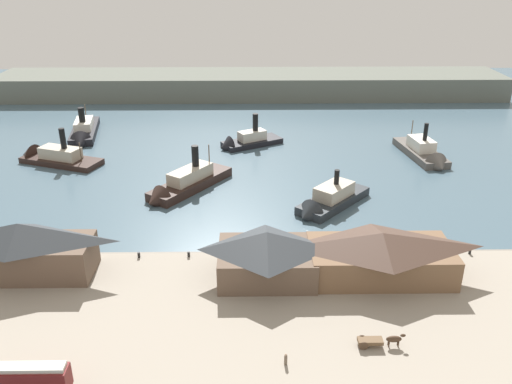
{
  "coord_description": "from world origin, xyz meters",
  "views": [
    {
      "loc": [
        -0.81,
        -80.67,
        46.7
      ],
      "look_at": [
        0.63,
        19.07,
        2.0
      ],
      "focal_mm": 37.13,
      "sensor_mm": 36.0,
      "label": 1
    }
  ],
  "objects_px": {
    "ferry_shed_customs_shed": "(22,249)",
    "ferry_departing_north": "(183,185)",
    "mooring_post_center_east": "(189,254)",
    "ferry_approaching_west": "(51,157)",
    "mooring_post_center_west": "(470,251)",
    "street_tram": "(24,378)",
    "pedestrian_standing_center": "(286,359)",
    "ferry_shed_central_terminal": "(267,254)",
    "ferry_shed_west_terminal": "(381,254)",
    "ferry_moored_east": "(83,132)",
    "mooring_post_east": "(139,255)",
    "ferry_mid_harbor": "(244,142)",
    "ferry_outer_harbor": "(425,154)",
    "ferry_near_quay": "(327,202)",
    "horse_cart": "(379,340)"
  },
  "relations": [
    {
      "from": "ferry_outer_harbor",
      "to": "mooring_post_center_west",
      "type": "bearing_deg",
      "value": -98.67
    },
    {
      "from": "ferry_approaching_west",
      "to": "ferry_near_quay",
      "type": "distance_m",
      "value": 70.09
    },
    {
      "from": "mooring_post_east",
      "to": "ferry_departing_north",
      "type": "xyz_separation_m",
      "value": [
        4.04,
        29.13,
        -0.01
      ]
    },
    {
      "from": "ferry_departing_north",
      "to": "ferry_outer_harbor",
      "type": "distance_m",
      "value": 61.28
    },
    {
      "from": "pedestrian_standing_center",
      "to": "ferry_outer_harbor",
      "type": "relative_size",
      "value": 0.07
    },
    {
      "from": "ferry_mid_harbor",
      "to": "ferry_departing_north",
      "type": "xyz_separation_m",
      "value": [
        -13.05,
        -29.61,
        0.35
      ]
    },
    {
      "from": "ferry_shed_customs_shed",
      "to": "street_tram",
      "type": "distance_m",
      "value": 26.96
    },
    {
      "from": "ferry_shed_central_terminal",
      "to": "mooring_post_center_west",
      "type": "xyz_separation_m",
      "value": [
        34.12,
        6.21,
        -3.48
      ]
    },
    {
      "from": "pedestrian_standing_center",
      "to": "mooring_post_center_west",
      "type": "height_order",
      "value": "pedestrian_standing_center"
    },
    {
      "from": "street_tram",
      "to": "ferry_mid_harbor",
      "type": "distance_m",
      "value": 91.87
    },
    {
      "from": "ferry_mid_harbor",
      "to": "ferry_approaching_west",
      "type": "distance_m",
      "value": 48.96
    },
    {
      "from": "ferry_shed_central_terminal",
      "to": "mooring_post_center_east",
      "type": "distance_m",
      "value": 14.47
    },
    {
      "from": "ferry_shed_customs_shed",
      "to": "ferry_mid_harbor",
      "type": "xyz_separation_m",
      "value": [
        33.68,
        63.48,
        -4.4
      ]
    },
    {
      "from": "ferry_moored_east",
      "to": "ferry_near_quay",
      "type": "distance_m",
      "value": 77.44
    },
    {
      "from": "street_tram",
      "to": "pedestrian_standing_center",
      "type": "height_order",
      "value": "street_tram"
    },
    {
      "from": "ferry_shed_customs_shed",
      "to": "pedestrian_standing_center",
      "type": "height_order",
      "value": "ferry_shed_customs_shed"
    },
    {
      "from": "ferry_moored_east",
      "to": "ferry_near_quay",
      "type": "xyz_separation_m",
      "value": [
        61.99,
        -46.41,
        0.0
      ]
    },
    {
      "from": "street_tram",
      "to": "mooring_post_east",
      "type": "distance_m",
      "value": 30.76
    },
    {
      "from": "ferry_shed_customs_shed",
      "to": "street_tram",
      "type": "bearing_deg",
      "value": -69.16
    },
    {
      "from": "mooring_post_center_west",
      "to": "ferry_shed_west_terminal",
      "type": "bearing_deg",
      "value": -160.07
    },
    {
      "from": "ferry_shed_west_terminal",
      "to": "ferry_mid_harbor",
      "type": "height_order",
      "value": "ferry_shed_west_terminal"
    },
    {
      "from": "mooring_post_center_west",
      "to": "mooring_post_east",
      "type": "distance_m",
      "value": 54.99
    },
    {
      "from": "horse_cart",
      "to": "ferry_mid_harbor",
      "type": "xyz_separation_m",
      "value": [
        -17.5,
        81.0,
        -0.83
      ]
    },
    {
      "from": "ferry_shed_west_terminal",
      "to": "ferry_moored_east",
      "type": "bearing_deg",
      "value": 132.42
    },
    {
      "from": "mooring_post_center_east",
      "to": "ferry_approaching_west",
      "type": "bearing_deg",
      "value": 129.2
    },
    {
      "from": "ferry_shed_customs_shed",
      "to": "pedestrian_standing_center",
      "type": "distance_m",
      "value": 44.4
    },
    {
      "from": "street_tram",
      "to": "ferry_moored_east",
      "type": "bearing_deg",
      "value": 102.24
    },
    {
      "from": "ferry_moored_east",
      "to": "ferry_near_quay",
      "type": "relative_size",
      "value": 1.37
    },
    {
      "from": "street_tram",
      "to": "pedestrian_standing_center",
      "type": "xyz_separation_m",
      "value": [
        29.59,
        4.52,
        -1.76
      ]
    },
    {
      "from": "ferry_moored_east",
      "to": "ferry_shed_central_terminal",
      "type": "bearing_deg",
      "value": -56.13
    },
    {
      "from": "street_tram",
      "to": "ferry_departing_north",
      "type": "height_order",
      "value": "ferry_departing_north"
    },
    {
      "from": "ferry_departing_north",
      "to": "ferry_near_quay",
      "type": "xyz_separation_m",
      "value": [
        29.94,
        -8.66,
        -0.15
      ]
    },
    {
      "from": "ferry_shed_customs_shed",
      "to": "mooring_post_east",
      "type": "height_order",
      "value": "ferry_shed_customs_shed"
    },
    {
      "from": "street_tram",
      "to": "ferry_approaching_west",
      "type": "xyz_separation_m",
      "value": [
        -23.58,
        77.58,
        -2.36
      ]
    },
    {
      "from": "ferry_departing_north",
      "to": "ferry_moored_east",
      "type": "xyz_separation_m",
      "value": [
        -32.06,
        37.75,
        -0.15
      ]
    },
    {
      "from": "ferry_shed_customs_shed",
      "to": "ferry_departing_north",
      "type": "relative_size",
      "value": 0.95
    },
    {
      "from": "horse_cart",
      "to": "ferry_outer_harbor",
      "type": "relative_size",
      "value": 0.26
    },
    {
      "from": "street_tram",
      "to": "horse_cart",
      "type": "bearing_deg",
      "value": 10.37
    },
    {
      "from": "ferry_shed_customs_shed",
      "to": "ferry_departing_north",
      "type": "xyz_separation_m",
      "value": [
        20.63,
        33.87,
        -4.05
      ]
    },
    {
      "from": "pedestrian_standing_center",
      "to": "mooring_post_center_east",
      "type": "xyz_separation_m",
      "value": [
        -14.37,
        25.48,
        -0.28
      ]
    },
    {
      "from": "ferry_mid_harbor",
      "to": "ferry_moored_east",
      "type": "relative_size",
      "value": 0.71
    },
    {
      "from": "ferry_shed_central_terminal",
      "to": "horse_cart",
      "type": "height_order",
      "value": "ferry_shed_central_terminal"
    },
    {
      "from": "ferry_approaching_west",
      "to": "ferry_outer_harbor",
      "type": "bearing_deg",
      "value": 0.28
    },
    {
      "from": "ferry_shed_central_terminal",
      "to": "mooring_post_center_west",
      "type": "bearing_deg",
      "value": 10.32
    },
    {
      "from": "mooring_post_center_west",
      "to": "ferry_approaching_west",
      "type": "relative_size",
      "value": 0.04
    },
    {
      "from": "pedestrian_standing_center",
      "to": "ferry_near_quay",
      "type": "relative_size",
      "value": 0.09
    },
    {
      "from": "pedestrian_standing_center",
      "to": "mooring_post_center_east",
      "type": "distance_m",
      "value": 29.25
    },
    {
      "from": "horse_cart",
      "to": "ferry_near_quay",
      "type": "xyz_separation_m",
      "value": [
        -0.61,
        42.72,
        -0.63
      ]
    },
    {
      "from": "ferry_departing_north",
      "to": "ferry_mid_harbor",
      "type": "bearing_deg",
      "value": 66.21
    },
    {
      "from": "ferry_shed_west_terminal",
      "to": "ferry_outer_harbor",
      "type": "xyz_separation_m",
      "value": [
        23.94,
        53.92,
        -3.49
      ]
    }
  ]
}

